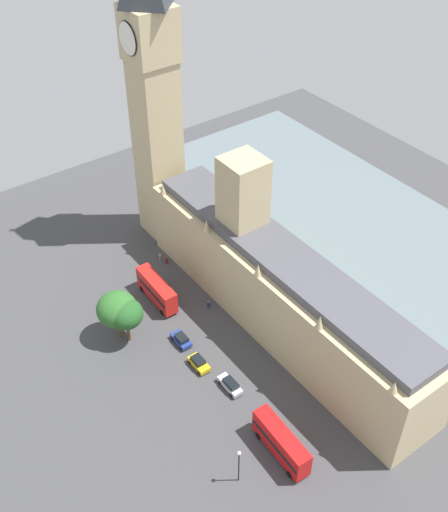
% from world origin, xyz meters
% --- Properties ---
extents(ground_plane, '(135.91, 135.91, 0.00)m').
position_xyz_m(ground_plane, '(0.00, 0.00, 0.00)').
color(ground_plane, '#424244').
extents(river_thames, '(38.41, 122.31, 0.25)m').
position_xyz_m(river_thames, '(-33.75, 0.00, 0.12)').
color(river_thames, slate).
rests_on(river_thames, ground).
extents(parliament_building, '(11.97, 61.79, 27.49)m').
position_xyz_m(parliament_building, '(-1.99, -1.09, 8.19)').
color(parliament_building, tan).
rests_on(parliament_building, ground).
extents(clock_tower, '(8.15, 8.15, 60.27)m').
position_xyz_m(clock_tower, '(-0.28, -35.09, 31.21)').
color(clock_tower, tan).
rests_on(clock_tower, ground).
extents(double_decker_bus_by_river_gate, '(2.88, 10.56, 4.75)m').
position_xyz_m(double_decker_bus_by_river_gate, '(12.14, -17.39, 2.63)').
color(double_decker_bus_by_river_gate, red).
rests_on(double_decker_bus_by_river_gate, ground).
extents(car_blue_midblock, '(2.01, 4.13, 1.74)m').
position_xyz_m(car_blue_midblock, '(14.38, -6.16, 0.89)').
color(car_blue_midblock, navy).
rests_on(car_blue_midblock, ground).
extents(car_yellow_cab_corner, '(2.00, 4.10, 1.74)m').
position_xyz_m(car_yellow_cab_corner, '(14.89, -0.23, 0.89)').
color(car_yellow_cab_corner, gold).
rests_on(car_yellow_cab_corner, ground).
extents(car_silver_leading, '(1.84, 4.68, 1.74)m').
position_xyz_m(car_silver_leading, '(13.42, 6.31, 0.89)').
color(car_silver_leading, '#B7B7BC').
rests_on(car_silver_leading, ground).
extents(double_decker_bus_near_tower, '(3.08, 10.62, 4.75)m').
position_xyz_m(double_decker_bus_near_tower, '(14.50, 19.70, 2.63)').
color(double_decker_bus_near_tower, red).
rests_on(double_decker_bus_near_tower, ground).
extents(pedestrian_far_end, '(0.62, 0.69, 1.64)m').
position_xyz_m(pedestrian_far_end, '(5.89, -26.65, 0.74)').
color(pedestrian_far_end, gray).
rests_on(pedestrian_far_end, ground).
extents(pedestrian_opposite_hall, '(0.57, 0.64, 1.51)m').
position_xyz_m(pedestrian_opposite_hall, '(5.79, -10.50, 0.68)').
color(pedestrian_opposite_hall, navy).
rests_on(pedestrian_opposite_hall, ground).
extents(pedestrian_trailing, '(0.51, 0.61, 1.60)m').
position_xyz_m(pedestrian_trailing, '(5.35, -25.14, 0.72)').
color(pedestrian_trailing, maroon).
rests_on(pedestrian_trailing, ground).
extents(plane_tree_kerbside, '(5.78, 5.78, 8.62)m').
position_xyz_m(plane_tree_kerbside, '(21.09, -12.00, 6.13)').
color(plane_tree_kerbside, brown).
rests_on(plane_tree_kerbside, ground).
extents(plane_tree_under_trees, '(6.80, 6.80, 9.19)m').
position_xyz_m(plane_tree_under_trees, '(21.75, -13.70, 6.28)').
color(plane_tree_under_trees, brown).
rests_on(plane_tree_under_trees, ground).
extents(street_lamp_slot_10, '(0.56, 0.56, 6.81)m').
position_xyz_m(street_lamp_slot_10, '(21.86, 19.55, 4.71)').
color(street_lamp_slot_10, black).
rests_on(street_lamp_slot_10, ground).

